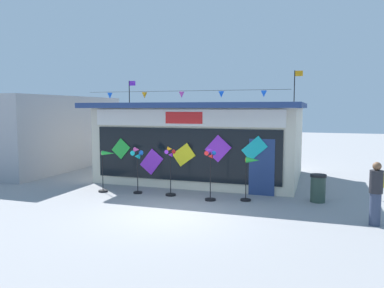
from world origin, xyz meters
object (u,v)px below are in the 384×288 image
wind_spinner_center_right (210,170)px  wind_spinner_right (250,172)px  wind_spinner_center_left (170,168)px  kite_shop_building (205,140)px  wind_spinner_left (137,161)px  person_near_camera (376,192)px  trash_bin (318,188)px  wind_spinner_far_left (106,166)px

wind_spinner_center_right → wind_spinner_right: size_ratio=1.20×
wind_spinner_right → wind_spinner_center_left: bearing=-177.9°
kite_shop_building → wind_spinner_center_right: bearing=-71.5°
wind_spinner_left → person_near_camera: 7.74m
wind_spinner_left → trash_bin: size_ratio=1.84×
kite_shop_building → wind_spinner_right: 4.68m
kite_shop_building → wind_spinner_center_left: bearing=-92.0°
person_near_camera → trash_bin: (-1.43, 2.13, -0.42)m
wind_spinner_center_left → wind_spinner_right: wind_spinner_center_left is taller
wind_spinner_far_left → wind_spinner_right: wind_spinner_far_left is taller
trash_bin → wind_spinner_center_left: bearing=-171.9°
kite_shop_building → trash_bin: kite_shop_building is taller
person_near_camera → trash_bin: person_near_camera is taller
wind_spinner_far_left → wind_spinner_center_right: bearing=-0.5°
kite_shop_building → trash_bin: bearing=-33.7°
wind_spinner_center_left → trash_bin: bearing=8.1°
wind_spinner_far_left → person_near_camera: (8.79, -1.22, -0.08)m
kite_shop_building → trash_bin: size_ratio=9.22×
wind_spinner_far_left → wind_spinner_right: (5.23, 0.31, 0.03)m
kite_shop_building → trash_bin: 5.87m
wind_spinner_far_left → wind_spinner_left: bearing=7.6°
kite_shop_building → wind_spinner_left: (-1.40, -3.95, -0.49)m
wind_spinner_right → person_near_camera: 3.88m
wind_spinner_far_left → person_near_camera: bearing=-7.9°
kite_shop_building → person_near_camera: (6.22, -5.32, -0.77)m
wind_spinner_center_left → wind_spinner_center_right: size_ratio=0.98×
wind_spinner_far_left → trash_bin: wind_spinner_far_left is taller
wind_spinner_far_left → wind_spinner_left: (1.17, 0.16, 0.20)m
person_near_camera → kite_shop_building: bearing=174.5°
wind_spinner_far_left → wind_spinner_center_right: 3.95m
wind_spinner_center_left → trash_bin: size_ratio=1.90×
wind_spinner_left → wind_spinner_center_left: (1.26, 0.05, -0.17)m
wind_spinner_left → wind_spinner_center_left: bearing=2.4°
kite_shop_building → wind_spinner_left: kite_shop_building is taller
wind_spinner_center_left → wind_spinner_left: bearing=-177.6°
kite_shop_building → wind_spinner_center_left: 3.95m
wind_spinner_center_right → person_near_camera: 4.98m
person_near_camera → wind_spinner_right: bearing=-168.2°
wind_spinner_right → trash_bin: 2.28m
wind_spinner_center_left → person_near_camera: bearing=-12.7°
wind_spinner_far_left → person_near_camera: 8.87m
kite_shop_building → wind_spinner_far_left: size_ratio=5.52×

